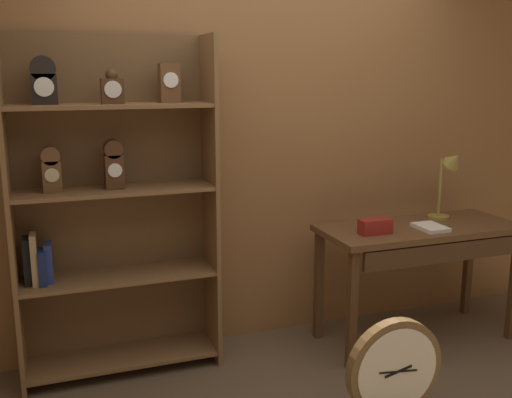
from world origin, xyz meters
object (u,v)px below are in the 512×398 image
bookshelf (110,209)px  toolbox_small (375,226)px  workbench (421,241)px  open_repair_manual (430,227)px  round_clock_large (394,371)px  desk_lamp (449,175)px

bookshelf → toolbox_small: (1.56, -0.34, -0.16)m
bookshelf → workbench: 1.99m
workbench → toolbox_small: toolbox_small is taller
toolbox_small → open_repair_manual: bearing=-3.7°
bookshelf → workbench: bearing=-8.6°
toolbox_small → round_clock_large: toolbox_small is taller
open_repair_manual → round_clock_large: (-0.69, -0.70, -0.51)m
desk_lamp → open_repair_manual: (-0.27, -0.19, -0.29)m
desk_lamp → round_clock_large: 1.54m
desk_lamp → round_clock_large: size_ratio=0.86×
desk_lamp → open_repair_manual: desk_lamp is taller
toolbox_small → workbench: bearing=7.3°
round_clock_large → bookshelf: bearing=139.6°
bookshelf → open_repair_manual: size_ratio=9.01×
round_clock_large → workbench: bearing=48.7°
workbench → round_clock_large: (-0.69, -0.78, -0.40)m
workbench → open_repair_manual: size_ratio=6.01×
bookshelf → open_repair_manual: (1.95, -0.37, -0.19)m
workbench → round_clock_large: size_ratio=2.34×
toolbox_small → round_clock_large: 0.96m
bookshelf → open_repair_manual: bearing=-10.7°
toolbox_small → open_repair_manual: (0.39, -0.03, -0.03)m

